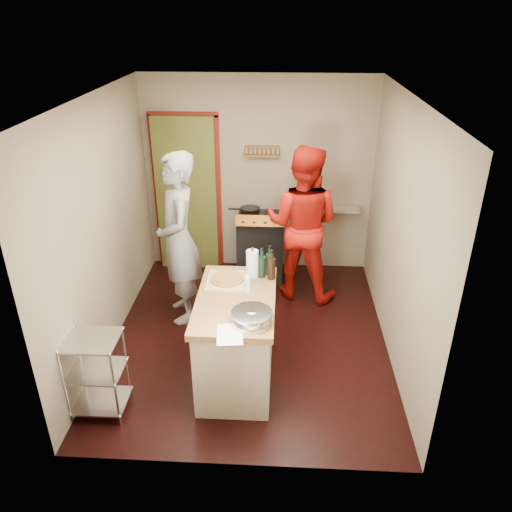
# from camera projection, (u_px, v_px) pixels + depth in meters

# --- Properties ---
(floor) EXTENTS (3.50, 3.50, 0.00)m
(floor) POSITION_uv_depth(u_px,v_px,m) (250.00, 336.00, 5.60)
(floor) COLOR black
(floor) RESTS_ON ground
(back_wall) EXTENTS (3.00, 0.44, 2.60)m
(back_wall) POSITION_uv_depth(u_px,v_px,m) (211.00, 187.00, 6.71)
(back_wall) COLOR gray
(back_wall) RESTS_ON ground
(left_wall) EXTENTS (0.04, 3.50, 2.60)m
(left_wall) POSITION_uv_depth(u_px,v_px,m) (103.00, 227.00, 5.09)
(left_wall) COLOR gray
(left_wall) RESTS_ON ground
(right_wall) EXTENTS (0.04, 3.50, 2.60)m
(right_wall) POSITION_uv_depth(u_px,v_px,m) (400.00, 234.00, 4.94)
(right_wall) COLOR gray
(right_wall) RESTS_ON ground
(ceiling) EXTENTS (3.00, 3.50, 0.02)m
(ceiling) POSITION_uv_depth(u_px,v_px,m) (248.00, 96.00, 4.42)
(ceiling) COLOR white
(ceiling) RESTS_ON back_wall
(stove) EXTENTS (0.60, 0.63, 1.00)m
(stove) POSITION_uv_depth(u_px,v_px,m) (260.00, 245.00, 6.67)
(stove) COLOR black
(stove) RESTS_ON ground
(wire_shelving) EXTENTS (0.48, 0.40, 0.80)m
(wire_shelving) POSITION_uv_depth(u_px,v_px,m) (96.00, 372.00, 4.40)
(wire_shelving) COLOR silver
(wire_shelving) RESTS_ON ground
(island) EXTENTS (0.72, 1.35, 1.24)m
(island) POSITION_uv_depth(u_px,v_px,m) (237.00, 337.00, 4.78)
(island) COLOR beige
(island) RESTS_ON ground
(person_stripe) EXTENTS (0.68, 0.83, 1.98)m
(person_stripe) POSITION_uv_depth(u_px,v_px,m) (179.00, 240.00, 5.55)
(person_stripe) COLOR #A0A0A4
(person_stripe) RESTS_ON ground
(person_red) EXTENTS (1.11, 0.97, 1.92)m
(person_red) POSITION_uv_depth(u_px,v_px,m) (302.00, 224.00, 6.02)
(person_red) COLOR #B1140B
(person_red) RESTS_ON ground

